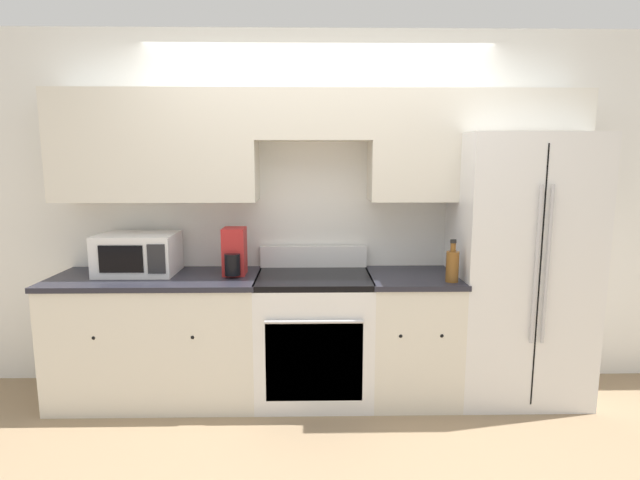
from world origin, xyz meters
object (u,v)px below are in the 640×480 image
refrigerator (517,268)px  microwave (138,254)px  bottle (452,265)px  oven_range (314,336)px

refrigerator → microwave: size_ratio=3.48×
microwave → bottle: size_ratio=1.89×
refrigerator → bottle: size_ratio=6.58×
microwave → bottle: bearing=-7.5°
oven_range → microwave: (-1.24, 0.09, 0.58)m
refrigerator → bottle: (-0.53, -0.23, 0.07)m
microwave → bottle: 2.17m
oven_range → microwave: microwave is taller
refrigerator → microwave: (-2.67, 0.06, 0.10)m
oven_range → bottle: (0.91, -0.19, 0.55)m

